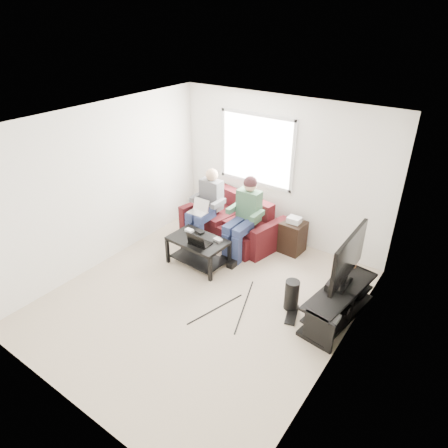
# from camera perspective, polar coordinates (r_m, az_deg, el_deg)

# --- Properties ---
(floor) EXTENTS (4.50, 4.50, 0.00)m
(floor) POSITION_cam_1_polar(r_m,az_deg,el_deg) (6.06, -2.97, -10.49)
(floor) COLOR beige
(floor) RESTS_ON ground
(ceiling) EXTENTS (4.50, 4.50, 0.00)m
(ceiling) POSITION_cam_1_polar(r_m,az_deg,el_deg) (4.86, -3.76, 14.01)
(ceiling) COLOR white
(ceiling) RESTS_ON wall_back
(wall_back) EXTENTS (4.50, 0.00, 4.50)m
(wall_back) POSITION_cam_1_polar(r_m,az_deg,el_deg) (7.07, 8.14, 7.44)
(wall_back) COLOR white
(wall_back) RESTS_ON floor
(wall_front) EXTENTS (4.50, 0.00, 4.50)m
(wall_front) POSITION_cam_1_polar(r_m,az_deg,el_deg) (4.14, -23.41, -11.75)
(wall_front) COLOR white
(wall_front) RESTS_ON floor
(wall_left) EXTENTS (0.00, 4.50, 4.50)m
(wall_left) POSITION_cam_1_polar(r_m,az_deg,el_deg) (6.66, -16.99, 5.09)
(wall_left) COLOR white
(wall_left) RESTS_ON floor
(wall_right) EXTENTS (0.00, 4.50, 4.50)m
(wall_right) POSITION_cam_1_polar(r_m,az_deg,el_deg) (4.54, 17.03, -6.56)
(wall_right) COLOR white
(wall_right) RESTS_ON floor
(window) EXTENTS (1.48, 0.04, 1.28)m
(window) POSITION_cam_1_polar(r_m,az_deg,el_deg) (7.18, 4.67, 10.51)
(window) COLOR white
(window) RESTS_ON wall_back
(sofa) EXTENTS (1.89, 1.09, 0.81)m
(sofa) POSITION_cam_1_polar(r_m,az_deg,el_deg) (7.34, 1.39, -0.01)
(sofa) COLOR #411010
(sofa) RESTS_ON floor
(person_left) EXTENTS (0.40, 0.71, 1.33)m
(person_left) POSITION_cam_1_polar(r_m,az_deg,el_deg) (7.15, -2.54, 2.95)
(person_left) COLOR navy
(person_left) RESTS_ON sofa
(person_right) EXTENTS (0.40, 0.71, 1.38)m
(person_right) POSITION_cam_1_polar(r_m,az_deg,el_deg) (6.72, 2.96, 1.75)
(person_right) COLOR navy
(person_right) RESTS_ON sofa
(laptop_silver) EXTENTS (0.37, 0.30, 0.24)m
(laptop_silver) POSITION_cam_1_polar(r_m,az_deg,el_deg) (7.00, -3.71, 2.06)
(laptop_silver) COLOR silver
(laptop_silver) RESTS_ON person_left
(coffee_table) EXTENTS (0.99, 0.63, 0.48)m
(coffee_table) POSITION_cam_1_polar(r_m,az_deg,el_deg) (6.60, -3.73, -3.13)
(coffee_table) COLOR black
(coffee_table) RESTS_ON floor
(laptop_black) EXTENTS (0.36, 0.27, 0.24)m
(laptop_black) POSITION_cam_1_polar(r_m,az_deg,el_deg) (6.36, -3.41, -1.89)
(laptop_black) COLOR black
(laptop_black) RESTS_ON coffee_table
(controller_a) EXTENTS (0.15, 0.10, 0.04)m
(controller_a) POSITION_cam_1_polar(r_m,az_deg,el_deg) (6.76, -4.99, -0.92)
(controller_a) COLOR silver
(controller_a) RESTS_ON coffee_table
(controller_b) EXTENTS (0.15, 0.11, 0.04)m
(controller_b) POSITION_cam_1_polar(r_m,az_deg,el_deg) (6.70, -3.48, -1.15)
(controller_b) COLOR black
(controller_b) RESTS_ON coffee_table
(controller_c) EXTENTS (0.15, 0.11, 0.04)m
(controller_c) POSITION_cam_1_polar(r_m,az_deg,el_deg) (6.47, -0.87, -2.28)
(controller_c) COLOR gray
(controller_c) RESTS_ON coffee_table
(tv_stand) EXTENTS (0.61, 1.45, 0.46)m
(tv_stand) POSITION_cam_1_polar(r_m,az_deg,el_deg) (5.83, 15.99, -11.00)
(tv_stand) COLOR black
(tv_stand) RESTS_ON floor
(tv) EXTENTS (0.12, 1.10, 0.81)m
(tv) POSITION_cam_1_polar(r_m,az_deg,el_deg) (5.50, 17.33, -4.65)
(tv) COLOR black
(tv) RESTS_ON tv_stand
(soundbar) EXTENTS (0.12, 0.50, 0.10)m
(soundbar) POSITION_cam_1_polar(r_m,az_deg,el_deg) (5.75, 15.65, -7.72)
(soundbar) COLOR black
(soundbar) RESTS_ON tv_stand
(drink_cup) EXTENTS (0.08, 0.08, 0.12)m
(drink_cup) POSITION_cam_1_polar(r_m,az_deg,el_deg) (6.16, 18.07, -5.37)
(drink_cup) COLOR #AD744A
(drink_cup) RESTS_ON tv_stand
(console_white) EXTENTS (0.30, 0.22, 0.06)m
(console_white) POSITION_cam_1_polar(r_m,az_deg,el_deg) (5.49, 14.55, -12.72)
(console_white) COLOR silver
(console_white) RESTS_ON tv_stand
(console_grey) EXTENTS (0.34, 0.26, 0.08)m
(console_grey) POSITION_cam_1_polar(r_m,az_deg,el_deg) (6.02, 17.13, -8.86)
(console_grey) COLOR gray
(console_grey) RESTS_ON tv_stand
(console_black) EXTENTS (0.38, 0.30, 0.07)m
(console_black) POSITION_cam_1_polar(r_m,az_deg,el_deg) (5.75, 15.91, -10.71)
(console_black) COLOR black
(console_black) RESTS_ON tv_stand
(subwoofer) EXTENTS (0.20, 0.20, 0.46)m
(subwoofer) POSITION_cam_1_polar(r_m,az_deg,el_deg) (5.82, 9.64, -9.96)
(subwoofer) COLOR black
(subwoofer) RESTS_ON floor
(keyboard_floor) EXTENTS (0.27, 0.46, 0.02)m
(keyboard_floor) POSITION_cam_1_polar(r_m,az_deg,el_deg) (5.84, 9.65, -12.62)
(keyboard_floor) COLOR black
(keyboard_floor) RESTS_ON floor
(end_table) EXTENTS (0.38, 0.38, 0.67)m
(end_table) POSITION_cam_1_polar(r_m,az_deg,el_deg) (7.07, 9.78, -1.73)
(end_table) COLOR black
(end_table) RESTS_ON floor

